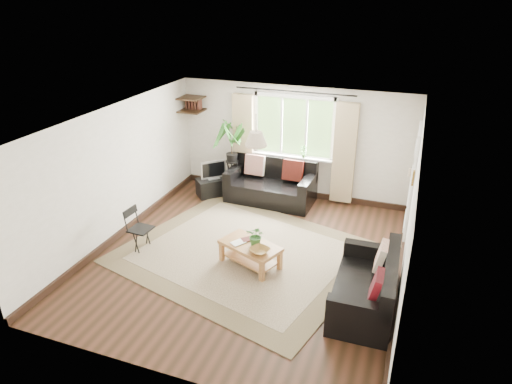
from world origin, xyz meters
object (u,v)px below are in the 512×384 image
(sofa_right, at_px, (365,283))
(palm_stand, at_px, (232,158))
(tv_stand, at_px, (214,187))
(sofa_back, at_px, (271,183))
(folding_chair, at_px, (141,230))
(coffee_table, at_px, (250,255))

(sofa_right, distance_m, palm_stand, 4.49)
(sofa_right, distance_m, tv_stand, 4.57)
(sofa_back, height_order, palm_stand, palm_stand)
(sofa_right, distance_m, folding_chair, 3.87)
(coffee_table, relative_size, tv_stand, 1.37)
(tv_stand, bearing_deg, coffee_table, -97.55)
(sofa_back, bearing_deg, palm_stand, 173.24)
(tv_stand, bearing_deg, sofa_right, -81.38)
(tv_stand, height_order, palm_stand, palm_stand)
(sofa_back, distance_m, coffee_table, 2.51)
(sofa_right, relative_size, folding_chair, 2.16)
(coffee_table, bearing_deg, tv_stand, 126.59)
(coffee_table, relative_size, palm_stand, 0.61)
(sofa_back, relative_size, folding_chair, 2.38)
(sofa_back, xyz_separation_m, palm_stand, (-0.93, 0.14, 0.38))
(sofa_back, xyz_separation_m, folding_chair, (-1.50, -2.62, -0.05))
(sofa_right, height_order, palm_stand, palm_stand)
(coffee_table, bearing_deg, folding_chair, -175.23)
(sofa_right, relative_size, tv_stand, 2.30)
(sofa_back, xyz_separation_m, coffee_table, (0.47, -2.46, -0.23))
(coffee_table, xyz_separation_m, palm_stand, (-1.40, 2.60, 0.61))
(sofa_right, bearing_deg, palm_stand, -133.57)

